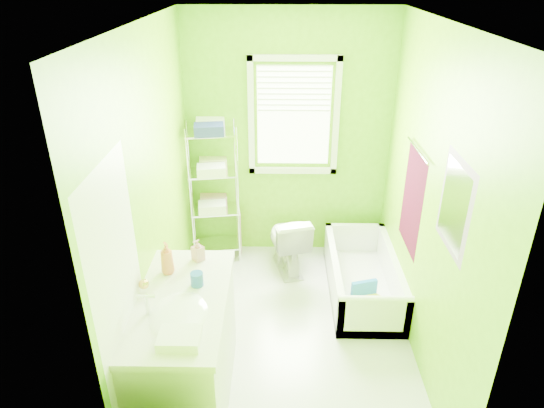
{
  "coord_description": "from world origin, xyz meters",
  "views": [
    {
      "loc": [
        -0.09,
        -3.34,
        2.95
      ],
      "look_at": [
        -0.15,
        0.25,
        1.15
      ],
      "focal_mm": 32.0,
      "sensor_mm": 36.0,
      "label": 1
    }
  ],
  "objects_px": {
    "vanity": "(185,348)",
    "wire_shelf_unit": "(214,178)",
    "bathtub": "(363,283)",
    "toilet": "(287,241)"
  },
  "relations": [
    {
      "from": "vanity",
      "to": "wire_shelf_unit",
      "type": "bearing_deg",
      "value": 90.57
    },
    {
      "from": "bathtub",
      "to": "vanity",
      "type": "relative_size",
      "value": 1.11
    },
    {
      "from": "bathtub",
      "to": "toilet",
      "type": "xyz_separation_m",
      "value": [
        -0.73,
        0.45,
        0.19
      ]
    },
    {
      "from": "bathtub",
      "to": "wire_shelf_unit",
      "type": "relative_size",
      "value": 0.88
    },
    {
      "from": "bathtub",
      "to": "toilet",
      "type": "bearing_deg",
      "value": 148.33
    },
    {
      "from": "toilet",
      "to": "wire_shelf_unit",
      "type": "xyz_separation_m",
      "value": [
        -0.77,
        0.26,
        0.61
      ]
    },
    {
      "from": "toilet",
      "to": "vanity",
      "type": "distance_m",
      "value": 1.91
    },
    {
      "from": "bathtub",
      "to": "vanity",
      "type": "distance_m",
      "value": 2.0
    },
    {
      "from": "bathtub",
      "to": "wire_shelf_unit",
      "type": "height_order",
      "value": "wire_shelf_unit"
    },
    {
      "from": "toilet",
      "to": "vanity",
      "type": "xyz_separation_m",
      "value": [
        -0.75,
        -1.75,
        0.15
      ]
    }
  ]
}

